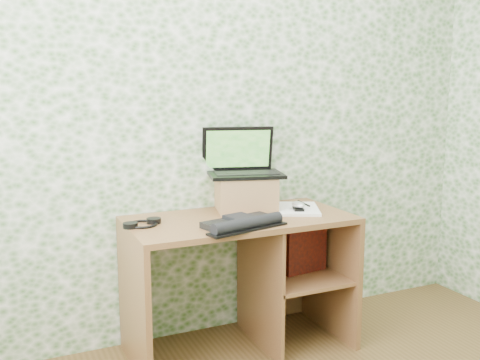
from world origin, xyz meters
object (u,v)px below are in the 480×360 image
keyboard (243,223)px  notepad (298,209)px  riser (246,193)px  desk (250,262)px  laptop (243,164)px

keyboard → notepad: size_ratio=1.40×
riser → notepad: size_ratio=1.00×
desk → riser: size_ratio=3.72×
laptop → keyboard: laptop is taller
desk → keyboard: keyboard is taller
desk → riser: 0.38m
riser → keyboard: riser is taller
riser → laptop: bearing=90.0°
desk → keyboard: bearing=-123.5°
keyboard → desk: bearing=42.9°
riser → keyboard: size_ratio=0.72×
laptop → keyboard: size_ratio=1.03×
riser → keyboard: (-0.17, -0.34, -0.08)m
laptop → keyboard: 0.48m
desk → keyboard: (-0.15, -0.22, 0.29)m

